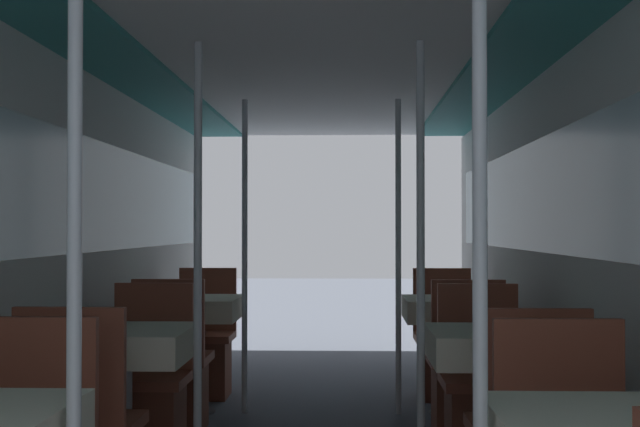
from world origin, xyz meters
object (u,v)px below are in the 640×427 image
object	(u,v)px
support_pole_left_0	(74,301)
chair_right_near_2	(465,385)
support_pole_right_0	(480,302)
support_pole_right_1	(421,269)
dining_table_left_1	(119,355)
chair_right_far_1	(483,410)
support_pole_left_1	(198,268)
chair_right_far_2	(444,358)
dining_table_right_1	(501,357)
chair_left_far_1	(147,407)
support_pole_left_2	(245,256)
dining_table_right_2	(453,317)
dining_table_left_2	(190,316)
chair_left_near_2	(174,383)
support_pole_right_2	(398,256)
chair_left_far_2	(204,356)

from	to	relation	value
support_pole_left_0	chair_right_near_2	bearing A→B (deg)	66.04
support_pole_right_0	support_pole_right_1	distance (m)	1.83
dining_table_left_1	chair_right_far_1	world-z (taller)	chair_right_far_1
support_pole_left_1	chair_right_far_1	size ratio (longest dim) A/B	2.24
support_pole_left_1	chair_right_far_2	xyz separation A→B (m)	(1.38, 2.39, -0.75)
support_pole_right_0	chair_right_far_1	world-z (taller)	support_pole_right_0
dining_table_right_1	support_pole_right_1	size ratio (longest dim) A/B	0.37
chair_left_far_1	support_pole_left_2	bearing A→B (deg)	-105.87
support_pole_left_2	dining_table_right_2	size ratio (longest dim) A/B	2.73
support_pole_right_1	dining_table_right_2	world-z (taller)	support_pole_right_1
dining_table_right_1	chair_right_far_1	xyz separation A→B (m)	(0.00, 0.56, -0.35)
dining_table_right_2	chair_right_far_2	distance (m)	0.66
dining_table_left_2	support_pole_left_2	distance (m)	0.54
support_pole_left_2	support_pole_right_0	xyz separation A→B (m)	(1.02, -3.66, 0.00)
chair_left_near_2	support_pole_right_2	bearing A→B (deg)	22.12
support_pole_left_0	support_pole_right_1	xyz separation A→B (m)	(1.02, 1.83, 0.00)
dining_table_right_1	dining_table_right_2	distance (m)	1.83
support_pole_right_2	dining_table_left_2	bearing A→B (deg)	180.00
dining_table_right_1	support_pole_left_0	bearing A→B (deg)	-126.97
support_pole_left_2	chair_right_far_1	world-z (taller)	support_pole_left_2
support_pole_left_1	support_pole_right_1	distance (m)	1.02
dining_table_left_1	support_pole_right_0	distance (m)	2.33
dining_table_left_1	chair_left_far_1	distance (m)	0.66
support_pole_left_0	dining_table_right_1	world-z (taller)	support_pole_left_0
support_pole_left_2	support_pole_right_1	world-z (taller)	same
support_pole_right_0	chair_right_near_2	xyz separation A→B (m)	(0.36, 3.10, -0.75)
support_pole_right_1	support_pole_left_0	bearing A→B (deg)	-119.06
chair_left_far_1	support_pole_left_1	distance (m)	1.00
chair_right_far_1	support_pole_right_2	world-z (taller)	support_pole_right_2
support_pole_left_2	dining_table_right_1	size ratio (longest dim) A/B	2.73
dining_table_left_1	dining_table_right_2	bearing A→B (deg)	46.47
chair_right_far_1	dining_table_right_2	distance (m)	1.32
chair_left_far_2	support_pole_right_2	xyz separation A→B (m)	(1.38, -0.56, 0.75)
dining_table_right_1	chair_right_near_2	world-z (taller)	chair_right_near_2
chair_right_near_2	chair_right_far_2	xyz separation A→B (m)	(0.00, 1.12, 0.00)
chair_left_far_1	dining_table_right_1	distance (m)	1.86
dining_table_left_2	support_pole_right_2	xyz separation A→B (m)	(1.38, 0.00, 0.40)
dining_table_left_2	chair_right_far_1	xyz separation A→B (m)	(1.74, -1.27, -0.35)
support_pole_left_0	support_pole_right_1	distance (m)	2.09
dining_table_left_1	dining_table_right_2	size ratio (longest dim) A/B	1.00
chair_left_near_2	support_pole_right_0	distance (m)	3.48
support_pole_right_0	chair_right_far_1	bearing A→B (deg)	81.41
chair_right_far_1	chair_right_near_2	world-z (taller)	same
support_pole_right_1	chair_right_near_2	size ratio (longest dim) A/B	2.24
chair_left_near_2	chair_right_far_2	distance (m)	2.07
chair_left_far_2	support_pole_right_0	xyz separation A→B (m)	(1.38, -4.22, 0.75)
chair_left_far_1	support_pole_left_2	world-z (taller)	support_pole_left_2
dining_table_left_2	support_pole_right_0	bearing A→B (deg)	-69.37
support_pole_left_2	chair_right_far_2	distance (m)	1.67
dining_table_left_1	support_pole_right_0	world-z (taller)	support_pole_right_0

